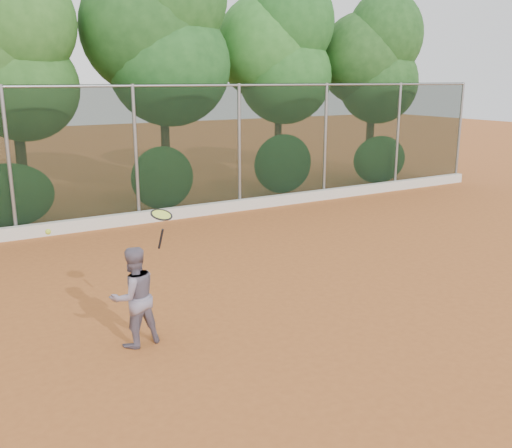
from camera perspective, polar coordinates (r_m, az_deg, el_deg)
ground at (r=9.17m, az=3.22°, el=-8.93°), size 80.00×80.00×0.00m
concrete_curb at (r=15.00m, az=-11.38°, el=0.66°), size 24.00×0.20×0.30m
tennis_player at (r=8.07m, az=-12.12°, el=-7.13°), size 0.76×0.63×1.42m
chainlink_fence at (r=14.87m, az=-11.94°, el=7.21°), size 24.09×0.09×3.50m
foliage_backdrop at (r=16.52m, az=-16.60°, el=16.46°), size 23.70×3.63×7.55m
tennis_racket at (r=7.74m, az=-9.44°, el=0.64°), size 0.37×0.37×0.56m
tennis_ball_in_flight at (r=7.03m, az=-20.07°, el=-0.73°), size 0.07×0.07×0.07m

